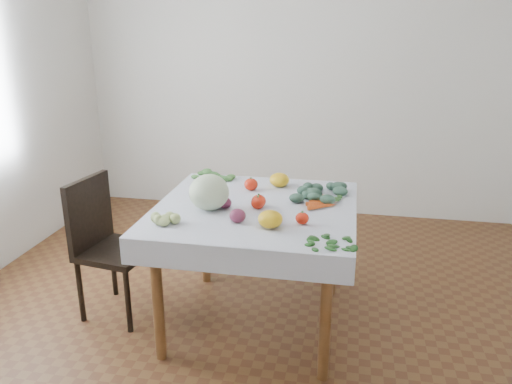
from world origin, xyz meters
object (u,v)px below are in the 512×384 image
at_px(heirloom_back, 279,180).
at_px(carrot_bunch, 323,201).
at_px(chair, 105,238).
at_px(cabbage, 209,192).
at_px(table, 255,223).

height_order(heirloom_back, carrot_bunch, heirloom_back).
height_order(chair, cabbage, cabbage).
bearing_deg(cabbage, carrot_bunch, 19.58).
bearing_deg(chair, table, 2.44).
xyz_separation_m(chair, heirloom_back, (1.01, 0.43, 0.30)).
distance_m(table, carrot_bunch, 0.41).
distance_m(chair, carrot_bunch, 1.34).
relative_size(chair, carrot_bunch, 3.24).
height_order(chair, heirloom_back, chair).
distance_m(heirloom_back, carrot_bunch, 0.40).
bearing_deg(table, cabbage, -158.13).
relative_size(chair, heirloom_back, 6.92).
bearing_deg(carrot_bunch, cabbage, -160.42).
bearing_deg(carrot_bunch, table, -161.93).
xyz_separation_m(table, heirloom_back, (0.08, 0.39, 0.15)).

